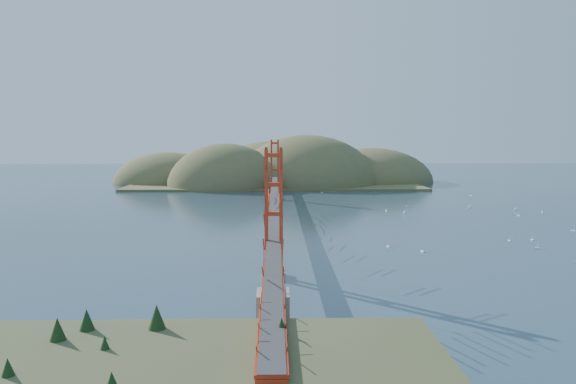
{
  "coord_description": "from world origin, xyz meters",
  "views": [
    {
      "loc": [
        0.18,
        -79.31,
        12.92
      ],
      "look_at": [
        1.93,
        0.0,
        4.59
      ],
      "focal_mm": 35.0,
      "sensor_mm": 36.0,
      "label": 1
    }
  ],
  "objects_px": {
    "fort": "(280,345)",
    "sailboat_0": "(388,246)",
    "sailboat_1": "(386,210)",
    "bridge": "(274,175)"
  },
  "relations": [
    {
      "from": "fort",
      "to": "sailboat_1",
      "type": "bearing_deg",
      "value": 73.3
    },
    {
      "from": "bridge",
      "to": "sailboat_1",
      "type": "bearing_deg",
      "value": 34.52
    },
    {
      "from": "sailboat_1",
      "to": "fort",
      "type": "bearing_deg",
      "value": -106.7
    },
    {
      "from": "sailboat_0",
      "to": "fort",
      "type": "bearing_deg",
      "value": -112.06
    },
    {
      "from": "bridge",
      "to": "fort",
      "type": "xyz_separation_m",
      "value": [
        0.4,
        -47.98,
        -6.34
      ]
    },
    {
      "from": "sailboat_1",
      "to": "sailboat_0",
      "type": "bearing_deg",
      "value": -100.71
    },
    {
      "from": "bridge",
      "to": "sailboat_0",
      "type": "distance_m",
      "value": 22.32
    },
    {
      "from": "fort",
      "to": "sailboat_0",
      "type": "xyz_separation_m",
      "value": [
        12.65,
        31.22,
        -0.51
      ]
    },
    {
      "from": "fort",
      "to": "sailboat_0",
      "type": "height_order",
      "value": "fort"
    },
    {
      "from": "bridge",
      "to": "sailboat_1",
      "type": "relative_size",
      "value": 167.05
    }
  ]
}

